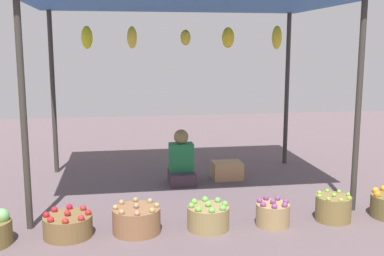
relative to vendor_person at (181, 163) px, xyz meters
The scene contains 9 objects.
ground_plane 0.39m from the vendor_person, 86.08° to the right, with size 14.00×14.00×0.00m, color #604F53.
market_stall_structure 2.06m from the vendor_person, 86.11° to the right, with size 4.02×2.64×2.51m.
vendor_person is the anchor object (origin of this frame).
basket_red_apples 2.23m from the vendor_person, 129.55° to the right, with size 0.50×0.50×0.28m.
basket_potatoes 1.86m from the vendor_person, 112.50° to the right, with size 0.51×0.51×0.32m.
basket_green_apples 1.75m from the vendor_person, 88.27° to the right, with size 0.45×0.45×0.31m.
basket_purple_onions 1.92m from the vendor_person, 66.24° to the right, with size 0.37×0.37×0.30m.
basket_limes 2.28m from the vendor_person, 49.05° to the right, with size 0.39×0.39×0.32m.
wooden_crate_near_vendor 0.73m from the vendor_person, 10.07° to the left, with size 0.43×0.34×0.26m, color tan.
Camera 1 is at (-0.89, -6.20, 1.93)m, focal length 43.99 mm.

